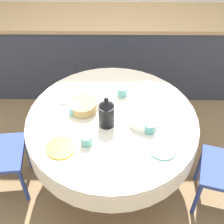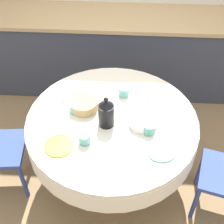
# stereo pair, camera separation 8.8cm
# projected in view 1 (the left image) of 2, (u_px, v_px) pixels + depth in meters

# --- Properties ---
(ground_plane) EXTENTS (12.00, 12.00, 0.00)m
(ground_plane) POSITION_uv_depth(u_px,v_px,m) (112.00, 175.00, 2.93)
(ground_plane) COLOR #8E704C
(kitchen_counter) EXTENTS (3.24, 0.64, 0.92)m
(kitchen_counter) POSITION_uv_depth(u_px,v_px,m) (113.00, 52.00, 3.58)
(kitchen_counter) COLOR #383D4C
(kitchen_counter) RESTS_ON ground_plane
(dining_table) EXTENTS (1.34, 1.34, 0.76)m
(dining_table) POSITION_uv_depth(u_px,v_px,m) (112.00, 130.00, 2.49)
(dining_table) COLOR tan
(dining_table) RESTS_ON ground_plane
(plate_near_left) EXTENTS (0.21, 0.21, 0.01)m
(plate_near_left) POSITION_uv_depth(u_px,v_px,m) (61.00, 148.00, 2.19)
(plate_near_left) COLOR yellow
(plate_near_left) RESTS_ON dining_table
(cup_near_left) EXTENTS (0.09, 0.09, 0.08)m
(cup_near_left) POSITION_uv_depth(u_px,v_px,m) (86.00, 140.00, 2.20)
(cup_near_left) COLOR #5BA39E
(cup_near_left) RESTS_ON dining_table
(plate_near_right) EXTENTS (0.21, 0.21, 0.01)m
(plate_near_right) POSITION_uv_depth(u_px,v_px,m) (163.00, 148.00, 2.19)
(plate_near_right) COLOR #60BCB7
(plate_near_right) RESTS_ON dining_table
(cup_near_right) EXTENTS (0.09, 0.09, 0.08)m
(cup_near_right) POSITION_uv_depth(u_px,v_px,m) (149.00, 127.00, 2.29)
(cup_near_right) COLOR #5BA39E
(cup_near_right) RESTS_ON dining_table
(plate_far_left) EXTENTS (0.21, 0.21, 0.01)m
(plate_far_left) POSITION_uv_depth(u_px,v_px,m) (67.00, 96.00, 2.58)
(plate_far_left) COLOR white
(plate_far_left) RESTS_ON dining_table
(cup_far_left) EXTENTS (0.09, 0.09, 0.08)m
(cup_far_left) POSITION_uv_depth(u_px,v_px,m) (75.00, 109.00, 2.42)
(cup_far_left) COLOR #5BA39E
(cup_far_left) RESTS_ON dining_table
(plate_far_right) EXTENTS (0.21, 0.21, 0.01)m
(plate_far_right) POSITION_uv_depth(u_px,v_px,m) (147.00, 89.00, 2.65)
(plate_far_right) COLOR white
(plate_far_right) RESTS_ON dining_table
(cup_far_right) EXTENTS (0.09, 0.09, 0.08)m
(cup_far_right) POSITION_uv_depth(u_px,v_px,m) (122.00, 91.00, 2.58)
(cup_far_right) COLOR #5BA39E
(cup_far_right) RESTS_ON dining_table
(coffee_carafe) EXTENTS (0.12, 0.12, 0.27)m
(coffee_carafe) POSITION_uv_depth(u_px,v_px,m) (106.00, 113.00, 2.28)
(coffee_carafe) COLOR black
(coffee_carafe) RESTS_ON dining_table
(bread_basket) EXTENTS (0.22, 0.22, 0.08)m
(bread_basket) POSITION_uv_depth(u_px,v_px,m) (83.00, 106.00, 2.45)
(bread_basket) COLOR tan
(bread_basket) RESTS_ON dining_table
(fruit_bowl) EXTENTS (0.21, 0.21, 0.06)m
(fruit_bowl) POSITION_uv_depth(u_px,v_px,m) (143.00, 120.00, 2.35)
(fruit_bowl) COLOR silver
(fruit_bowl) RESTS_ON dining_table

